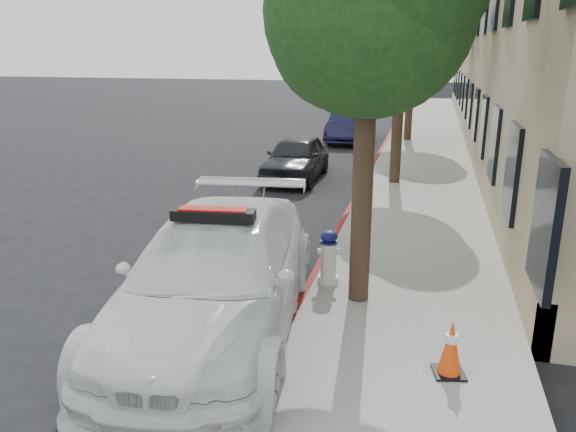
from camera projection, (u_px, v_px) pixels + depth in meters
The scene contains 11 objects.
ground at pixel (224, 248), 11.09m from camera, with size 120.00×120.00×0.00m, color black.
sidewalk at pixel (422, 160), 19.52m from camera, with size 3.20×50.00×0.15m, color gray.
curb_strip at pixel (378, 158), 19.88m from camera, with size 0.12×50.00×0.15m, color maroon.
tree_near at pixel (372, 9), 7.31m from camera, with size 2.92×2.82×5.62m.
tree_mid at pixel (403, 34), 14.77m from camera, with size 2.77×2.64×5.43m.
tree_far at pixel (414, 33), 22.14m from camera, with size 3.10×3.00×5.81m.
police_car at pixel (216, 276), 7.60m from camera, with size 2.96×5.85×1.78m.
parked_car_mid at pixel (296, 157), 16.79m from camera, with size 1.54×3.83×1.31m, color black.
parked_car_far at pixel (349, 125), 23.66m from camera, with size 1.45×4.15×1.37m, color #141433.
fire_hydrant at pixel (329, 257), 8.97m from camera, with size 0.37×0.34×0.88m.
traffic_cone at pixel (451, 348), 6.44m from camera, with size 0.42×0.42×0.68m.
Camera 1 is at (3.77, -9.82, 3.78)m, focal length 35.00 mm.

